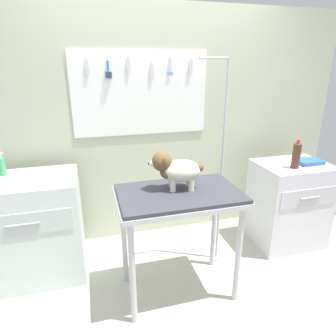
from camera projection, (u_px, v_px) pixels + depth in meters
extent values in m
cube|color=#ACAC9D|center=(197.00, 317.00, 2.19)|extent=(4.40, 4.00, 0.04)
cube|color=#B6BB9F|center=(155.00, 128.00, 2.96)|extent=(4.00, 0.06, 2.30)
cube|color=white|center=(141.00, 94.00, 2.77)|extent=(1.29, 0.02, 0.77)
cylinder|color=gray|center=(86.00, 59.00, 2.54)|extent=(0.01, 0.02, 0.01)
cube|color=silver|center=(87.00, 68.00, 2.56)|extent=(0.03, 0.01, 0.13)
cylinder|color=gray|center=(108.00, 60.00, 2.59)|extent=(0.01, 0.02, 0.01)
cylinder|color=blue|center=(108.00, 66.00, 2.60)|extent=(0.02, 0.02, 0.09)
cube|color=blue|center=(109.00, 75.00, 2.62)|extent=(0.06, 0.02, 0.06)
cube|color=#333338|center=(109.00, 75.00, 2.61)|extent=(0.05, 0.01, 0.05)
cylinder|color=gray|center=(128.00, 57.00, 2.63)|extent=(0.01, 0.02, 0.01)
cube|color=silver|center=(128.00, 66.00, 2.64)|extent=(0.03, 0.01, 0.13)
cylinder|color=gray|center=(152.00, 63.00, 2.70)|extent=(0.01, 0.02, 0.01)
cube|color=silver|center=(152.00, 72.00, 2.71)|extent=(0.03, 0.01, 0.13)
cylinder|color=gray|center=(170.00, 57.00, 2.73)|extent=(0.01, 0.02, 0.01)
cube|color=silver|center=(170.00, 65.00, 2.74)|extent=(0.01, 0.00, 0.11)
cube|color=silver|center=(171.00, 65.00, 2.74)|extent=(0.01, 0.00, 0.11)
torus|color=#3671CB|center=(169.00, 74.00, 2.76)|extent=(0.03, 0.01, 0.03)
torus|color=#3671CB|center=(172.00, 74.00, 2.77)|extent=(0.03, 0.01, 0.03)
cylinder|color=gray|center=(191.00, 60.00, 2.78)|extent=(0.01, 0.02, 0.01)
cube|color=silver|center=(191.00, 68.00, 2.80)|extent=(0.03, 0.01, 0.13)
cylinder|color=#B7B7BC|center=(133.00, 275.00, 2.00)|extent=(0.04, 0.04, 0.82)
cylinder|color=#B7B7BC|center=(238.00, 255.00, 2.20)|extent=(0.04, 0.04, 0.82)
cylinder|color=#B7B7BC|center=(124.00, 239.00, 2.41)|extent=(0.04, 0.04, 0.82)
cylinder|color=#B7B7BC|center=(214.00, 225.00, 2.61)|extent=(0.04, 0.04, 0.82)
cube|color=#B7B7BC|center=(179.00, 197.00, 2.16)|extent=(0.92, 0.57, 0.03)
cube|color=#35373E|center=(179.00, 193.00, 2.15)|extent=(0.89, 0.55, 0.03)
cylinder|color=#B7B7BC|center=(216.00, 257.00, 2.83)|extent=(0.11, 0.11, 0.01)
cylinder|color=#B7B7BC|center=(222.00, 169.00, 2.53)|extent=(0.02, 0.02, 1.81)
cylinder|color=#B7B7BC|center=(214.00, 58.00, 2.20)|extent=(0.24, 0.02, 0.02)
cylinder|color=beige|center=(173.00, 185.00, 2.13)|extent=(0.04, 0.04, 0.10)
cylinder|color=beige|center=(172.00, 181.00, 2.21)|extent=(0.04, 0.04, 0.10)
cylinder|color=beige|center=(191.00, 185.00, 2.15)|extent=(0.04, 0.04, 0.10)
cylinder|color=beige|center=(189.00, 180.00, 2.23)|extent=(0.04, 0.04, 0.10)
ellipsoid|color=beige|center=(181.00, 171.00, 2.15)|extent=(0.32, 0.23, 0.17)
ellipsoid|color=brown|center=(167.00, 172.00, 2.14)|extent=(0.12, 0.14, 0.09)
sphere|color=brown|center=(162.00, 161.00, 2.11)|extent=(0.15, 0.15, 0.15)
ellipsoid|color=beige|center=(153.00, 163.00, 2.11)|extent=(0.07, 0.07, 0.05)
sphere|color=black|center=(149.00, 164.00, 2.10)|extent=(0.02, 0.02, 0.02)
ellipsoid|color=brown|center=(165.00, 162.00, 2.05)|extent=(0.05, 0.04, 0.08)
ellipsoid|color=brown|center=(163.00, 157.00, 2.16)|extent=(0.05, 0.04, 0.08)
sphere|color=brown|center=(199.00, 168.00, 2.15)|extent=(0.06, 0.06, 0.06)
cube|color=silver|center=(33.00, 228.00, 2.48)|extent=(0.80, 0.56, 0.90)
cube|color=#B6C2BE|center=(23.00, 224.00, 2.16)|extent=(0.70, 0.01, 0.18)
cylinder|color=#99999E|center=(22.00, 225.00, 2.15)|extent=(0.24, 0.02, 0.02)
cube|color=silver|center=(288.00, 204.00, 2.97)|extent=(0.68, 0.52, 0.86)
cube|color=#BCBBC2|center=(309.00, 198.00, 2.67)|extent=(0.60, 0.01, 0.17)
cylinder|color=#99999E|center=(310.00, 198.00, 2.66)|extent=(0.20, 0.02, 0.02)
cylinder|color=#3FA263|center=(2.00, 167.00, 2.38)|extent=(0.05, 0.05, 0.15)
cylinder|color=silver|center=(0.00, 156.00, 2.35)|extent=(0.02, 0.02, 0.03)
cube|color=silver|center=(1.00, 153.00, 2.35)|extent=(0.03, 0.01, 0.01)
cylinder|color=#4B2E20|center=(296.00, 156.00, 2.68)|extent=(0.07, 0.07, 0.23)
cone|color=#4B2E20|center=(298.00, 143.00, 2.64)|extent=(0.07, 0.07, 0.02)
cylinder|color=red|center=(298.00, 141.00, 2.63)|extent=(0.03, 0.03, 0.02)
cube|color=blue|center=(308.00, 162.00, 2.83)|extent=(0.24, 0.18, 0.04)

